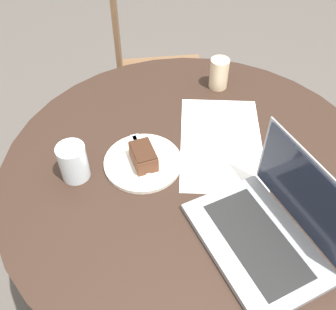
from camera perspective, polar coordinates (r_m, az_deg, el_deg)
name	(u,v)px	position (r m, az deg, el deg)	size (l,w,h in m)	color
ground_plane	(185,282)	(1.77, 2.47, -17.89)	(12.00, 12.00, 0.00)	#4C4742
dining_table	(191,198)	(1.26, 3.33, -6.20)	(1.11, 1.11, 0.75)	black
chair	(147,75)	(1.93, -3.02, 11.52)	(0.52, 0.52, 0.96)	brown
paper_document	(221,142)	(1.21, 7.72, 1.85)	(0.43, 0.29, 0.00)	white
plate	(143,162)	(1.14, -3.66, -1.05)	(0.22, 0.22, 0.01)	silver
cake_slice	(143,156)	(1.11, -3.59, -0.18)	(0.11, 0.10, 0.05)	brown
fork	(140,150)	(1.16, -4.14, 0.71)	(0.16, 0.09, 0.00)	silver
coffee_glass	(219,73)	(1.39, 7.40, 11.65)	(0.06, 0.06, 0.11)	#C6AD89
water_glass	(73,162)	(1.10, -13.58, -1.00)	(0.08, 0.08, 0.11)	silver
laptop	(269,230)	(0.98, 14.45, -10.51)	(0.42, 0.39, 0.23)	gray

